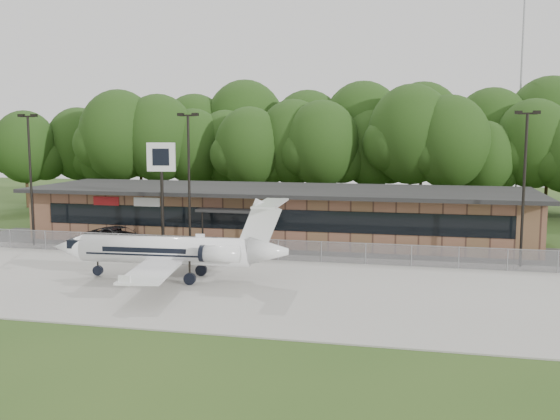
% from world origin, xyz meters
% --- Properties ---
extents(ground, '(160.00, 160.00, 0.00)m').
position_xyz_m(ground, '(0.00, 0.00, 0.00)').
color(ground, '#274619').
rests_on(ground, ground).
extents(apron, '(64.00, 18.00, 0.08)m').
position_xyz_m(apron, '(0.00, 8.00, 0.04)').
color(apron, '#9E9B93').
rests_on(apron, ground).
extents(parking_lot, '(50.00, 9.00, 0.06)m').
position_xyz_m(parking_lot, '(0.00, 19.50, 0.03)').
color(parking_lot, '#383835').
rests_on(parking_lot, ground).
extents(terminal, '(41.00, 11.65, 4.30)m').
position_xyz_m(terminal, '(-0.00, 23.94, 2.18)').
color(terminal, brown).
rests_on(terminal, ground).
extents(fence, '(46.00, 0.04, 1.52)m').
position_xyz_m(fence, '(0.00, 15.00, 0.78)').
color(fence, gray).
rests_on(fence, ground).
extents(treeline, '(72.00, 12.00, 15.00)m').
position_xyz_m(treeline, '(0.00, 42.00, 7.50)').
color(treeline, '#1D3B12').
rests_on(treeline, ground).
extents(radio_mast, '(0.20, 0.20, 25.00)m').
position_xyz_m(radio_mast, '(22.00, 48.00, 12.50)').
color(radio_mast, gray).
rests_on(radio_mast, ground).
extents(light_pole_left, '(1.55, 0.30, 10.23)m').
position_xyz_m(light_pole_left, '(-18.00, 16.50, 5.98)').
color(light_pole_left, black).
rests_on(light_pole_left, ground).
extents(light_pole_mid, '(1.55, 0.30, 10.23)m').
position_xyz_m(light_pole_mid, '(-5.00, 16.50, 5.98)').
color(light_pole_mid, black).
rests_on(light_pole_mid, ground).
extents(light_pole_right, '(1.55, 0.30, 10.23)m').
position_xyz_m(light_pole_right, '(18.00, 16.50, 5.98)').
color(light_pole_right, black).
rests_on(light_pole_right, ground).
extents(business_jet, '(14.80, 13.18, 4.99)m').
position_xyz_m(business_jet, '(-2.82, 8.12, 1.78)').
color(business_jet, white).
rests_on(business_jet, ground).
extents(suv, '(6.67, 5.19, 1.68)m').
position_xyz_m(suv, '(-10.82, 16.70, 0.84)').
color(suv, '#2C2D2F').
rests_on(suv, ground).
extents(pole_sign, '(2.13, 0.54, 8.09)m').
position_xyz_m(pole_sign, '(-7.26, 16.80, 6.19)').
color(pole_sign, black).
rests_on(pole_sign, ground).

